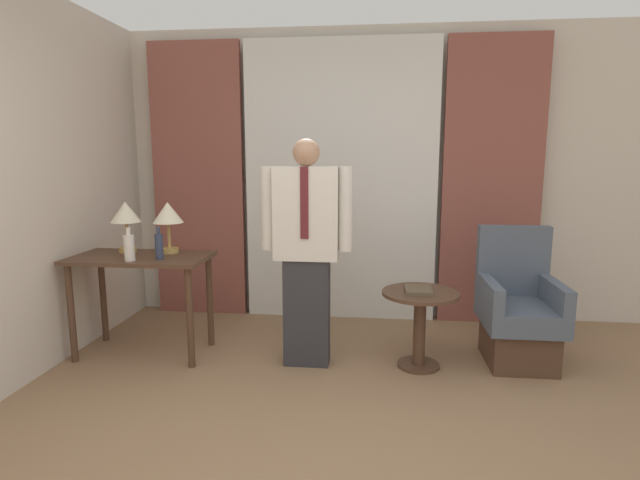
% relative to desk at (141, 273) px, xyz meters
% --- Properties ---
extents(wall_back, '(10.00, 0.06, 2.70)m').
position_rel_desk_xyz_m(wall_back, '(1.45, 1.21, 0.70)').
color(wall_back, beige).
rests_on(wall_back, ground_plane).
extents(curtain_sheer_center, '(1.78, 0.06, 2.58)m').
position_rel_desk_xyz_m(curtain_sheer_center, '(1.45, 1.08, 0.64)').
color(curtain_sheer_center, white).
rests_on(curtain_sheer_center, ground_plane).
extents(curtain_drape_left, '(0.87, 0.06, 2.58)m').
position_rel_desk_xyz_m(curtain_drape_left, '(0.09, 1.08, 0.64)').
color(curtain_drape_left, brown).
rests_on(curtain_drape_left, ground_plane).
extents(curtain_drape_right, '(0.87, 0.06, 2.58)m').
position_rel_desk_xyz_m(curtain_drape_right, '(2.82, 1.08, 0.64)').
color(curtain_drape_right, brown).
rests_on(curtain_drape_right, ground_plane).
extents(desk, '(1.04, 0.56, 0.78)m').
position_rel_desk_xyz_m(desk, '(0.00, 0.00, 0.00)').
color(desk, '#4C3323').
rests_on(desk, ground_plane).
extents(table_lamp_left, '(0.23, 0.23, 0.40)m').
position_rel_desk_xyz_m(table_lamp_left, '(-0.17, 0.14, 0.43)').
color(table_lamp_left, tan).
rests_on(table_lamp_left, desk).
extents(table_lamp_right, '(0.23, 0.23, 0.40)m').
position_rel_desk_xyz_m(table_lamp_right, '(0.17, 0.14, 0.43)').
color(table_lamp_right, tan).
rests_on(table_lamp_right, desk).
extents(bottle_near_edge, '(0.08, 0.08, 0.24)m').
position_rel_desk_xyz_m(bottle_near_edge, '(0.01, -0.18, 0.23)').
color(bottle_near_edge, silver).
rests_on(bottle_near_edge, desk).
extents(bottle_by_lamp, '(0.06, 0.06, 0.24)m').
position_rel_desk_xyz_m(bottle_by_lamp, '(0.20, -0.11, 0.23)').
color(bottle_by_lamp, '#2D3851').
rests_on(bottle_by_lamp, desk).
extents(person, '(0.66, 0.22, 1.66)m').
position_rel_desk_xyz_m(person, '(1.29, -0.05, 0.25)').
color(person, '#2D2D33').
rests_on(person, ground_plane).
extents(armchair, '(0.54, 0.64, 1.00)m').
position_rel_desk_xyz_m(armchair, '(2.86, 0.16, -0.29)').
color(armchair, '#4C3323').
rests_on(armchair, ground_plane).
extents(side_table, '(0.56, 0.56, 0.57)m').
position_rel_desk_xyz_m(side_table, '(2.12, -0.03, -0.26)').
color(side_table, '#4C3323').
rests_on(side_table, ground_plane).
extents(book, '(0.19, 0.24, 0.03)m').
position_rel_desk_xyz_m(book, '(2.10, -0.05, -0.06)').
color(book, brown).
rests_on(book, side_table).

